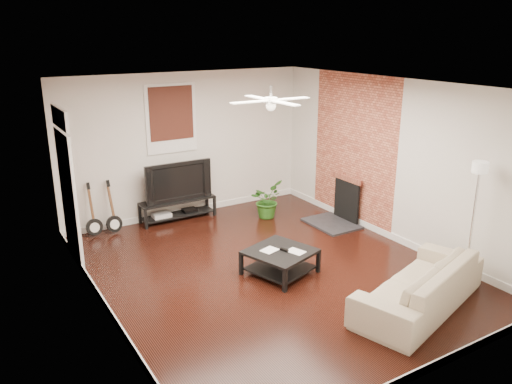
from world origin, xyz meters
The scene contains 14 objects.
room centered at (0.00, 0.00, 1.40)m, with size 5.01×6.01×2.81m.
brick_accent centered at (2.49, 1.00, 1.40)m, with size 0.02×2.20×2.80m, color #A14733.
fireplace centered at (2.20, 1.00, 0.46)m, with size 0.80×1.10×0.92m, color black.
window_back centered at (-0.30, 2.97, 1.95)m, with size 1.00×0.06×1.30m, color #37160F.
door_left centered at (-2.46, 1.90, 1.25)m, with size 0.08×1.00×2.50m, color white.
tv_stand centered at (-0.33, 2.78, 0.21)m, with size 1.47×0.39×0.41m, color black.
tv centered at (-0.33, 2.80, 0.79)m, with size 1.32×0.17×0.76m, color black.
coffee_table centered at (0.07, -0.18, 0.19)m, with size 0.89×0.89×0.37m, color black.
sofa centered at (1.10, -1.96, 0.33)m, with size 2.25×0.88×0.66m, color tan.
floor_lamp centered at (2.20, -1.86, 0.92)m, with size 0.30×0.30×1.84m, color white, non-canonical shape.
potted_plant centered at (1.21, 2.00, 0.36)m, with size 0.64×0.56×0.71m, color #29611B.
guitar_left centered at (-1.95, 2.75, 0.49)m, with size 0.30×0.21×0.98m, color black, non-canonical shape.
guitar_right centered at (-1.60, 2.72, 0.49)m, with size 0.30×0.21×0.98m, color black, non-canonical shape.
ceiling_fan centered at (0.00, 0.00, 2.60)m, with size 1.24×1.24×0.32m, color white, non-canonical shape.
Camera 1 is at (-3.89, -6.01, 3.53)m, focal length 35.83 mm.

